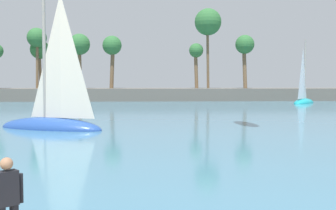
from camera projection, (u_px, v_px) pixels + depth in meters
sea at (143, 103)px, 53.39m from camera, size 220.00×92.11×0.06m
palm_headland at (147, 77)px, 59.23m from camera, size 91.01×6.50×13.07m
person_at_waterline at (7, 203)px, 6.91m from camera, size 0.44×0.39×1.67m
sailboat_mid_bay at (52, 114)px, 24.62m from camera, size 7.08×4.50×9.89m
sailboat_toward_headland at (304, 97)px, 52.27m from camera, size 4.98×5.82×8.61m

